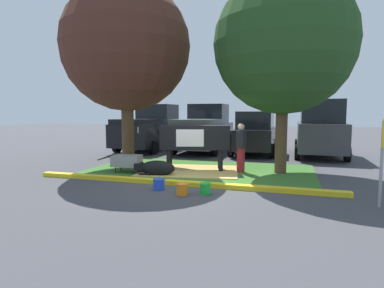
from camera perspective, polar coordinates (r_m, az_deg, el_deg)
The scene contains 18 objects.
ground_plane at distance 9.19m, azimuth -0.51°, elevation -6.71°, with size 80.00×80.00×0.00m, color #424247.
grass_island at distance 10.91m, azimuth 1.35°, elevation -4.70°, with size 7.50×4.28×0.02m, color #386B28.
curb_yellow at distance 8.76m, azimuth -2.70°, elevation -6.94°, with size 8.70×0.24×0.12m, color yellow.
hay_bedding at distance 10.71m, azimuth -0.47°, elevation -4.82°, with size 3.20×2.40×0.04m, color tan.
shade_tree_left at distance 11.87m, azimuth -11.68°, elevation 16.58°, with size 4.48×4.48×6.50m.
shade_tree_right at distance 10.83m, azimuth 16.07°, elevation 16.76°, with size 4.39×4.39×6.30m.
cow_holstein at distance 10.72m, azimuth -0.08°, elevation 1.14°, with size 3.07×1.28×1.58m.
calf_lying at distance 10.03m, azimuth -6.39°, elevation -4.32°, with size 1.33×0.62×0.48m.
person_handler at distance 10.56m, azimuth 8.74°, elevation -0.42°, with size 0.34×0.51×1.61m.
wheelbarrow at distance 10.65m, azimuth -11.44°, elevation -3.01°, with size 1.62×0.70×0.63m.
parking_sign at distance 7.61m, azimuth 30.91°, elevation -0.23°, with size 0.15×0.44×1.83m.
bucket_blue at distance 8.26m, azimuth -5.92°, elevation -7.11°, with size 0.32×0.32×0.28m.
bucket_orange at distance 7.70m, azimuth -1.74°, elevation -8.02°, with size 0.31×0.31×0.28m.
bucket_green at distance 7.79m, azimuth 2.41°, elevation -7.89°, with size 0.28×0.28×0.27m.
pickup_truck_black at distance 17.19m, azimuth -7.26°, elevation 2.73°, with size 2.29×5.43×2.42m.
pickup_truck_maroon at distance 16.42m, azimuth 2.24°, elevation 2.64°, with size 2.29×5.43×2.42m.
hatchback_white at distance 15.63m, azimuth 11.25°, elevation 1.91°, with size 2.08×4.43×2.02m.
suv_dark_grey at distance 15.49m, azimuth 21.90°, elevation 2.64°, with size 2.18×4.63×2.52m.
Camera 1 is at (2.69, -8.57, 1.96)m, focal length 29.85 mm.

